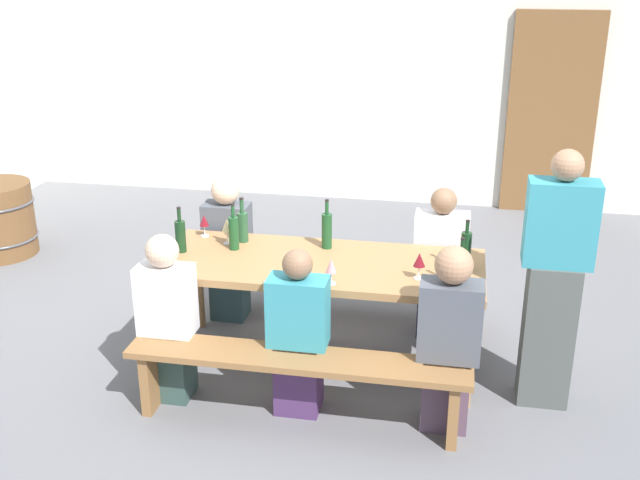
# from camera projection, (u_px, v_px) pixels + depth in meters

# --- Properties ---
(ground_plane) EXTENTS (24.00, 24.00, 0.00)m
(ground_plane) POSITION_uv_depth(u_px,v_px,m) (320.00, 362.00, 5.24)
(ground_plane) COLOR slate
(back_wall) EXTENTS (14.00, 0.20, 3.20)m
(back_wall) POSITION_uv_depth(u_px,v_px,m) (385.00, 55.00, 8.13)
(back_wall) COLOR silver
(back_wall) RESTS_ON ground
(wooden_door) EXTENTS (0.90, 0.06, 2.10)m
(wooden_door) POSITION_uv_depth(u_px,v_px,m) (551.00, 115.00, 7.90)
(wooden_door) COLOR brown
(wooden_door) RESTS_ON ground
(tasting_table) EXTENTS (2.13, 0.85, 0.75)m
(tasting_table) POSITION_uv_depth(u_px,v_px,m) (320.00, 272.00, 5.00)
(tasting_table) COLOR #9E7247
(tasting_table) RESTS_ON ground
(bench_near) EXTENTS (2.03, 0.30, 0.45)m
(bench_near) POSITION_uv_depth(u_px,v_px,m) (297.00, 370.00, 4.45)
(bench_near) COLOR olive
(bench_near) RESTS_ON ground
(bench_far) EXTENTS (2.03, 0.30, 0.45)m
(bench_far) POSITION_uv_depth(u_px,v_px,m) (338.00, 273.00, 5.77)
(bench_far) COLOR olive
(bench_far) RESTS_ON ground
(wine_bottle_0) EXTENTS (0.07, 0.07, 0.32)m
(wine_bottle_0) POSITION_uv_depth(u_px,v_px,m) (234.00, 232.00, 5.13)
(wine_bottle_0) COLOR #194723
(wine_bottle_0) RESTS_ON tasting_table
(wine_bottle_1) EXTENTS (0.08, 0.08, 0.32)m
(wine_bottle_1) POSITION_uv_depth(u_px,v_px,m) (242.00, 226.00, 5.27)
(wine_bottle_1) COLOR #234C2D
(wine_bottle_1) RESTS_ON tasting_table
(wine_bottle_2) EXTENTS (0.07, 0.07, 0.31)m
(wine_bottle_2) POSITION_uv_depth(u_px,v_px,m) (461.00, 269.00, 4.57)
(wine_bottle_2) COLOR #143319
(wine_bottle_2) RESTS_ON tasting_table
(wine_bottle_3) EXTENTS (0.07, 0.07, 0.32)m
(wine_bottle_3) POSITION_uv_depth(u_px,v_px,m) (180.00, 236.00, 5.09)
(wine_bottle_3) COLOR #143319
(wine_bottle_3) RESTS_ON tasting_table
(wine_bottle_4) EXTENTS (0.07, 0.07, 0.35)m
(wine_bottle_4) POSITION_uv_depth(u_px,v_px,m) (327.00, 230.00, 5.15)
(wine_bottle_4) COLOR #194723
(wine_bottle_4) RESTS_ON tasting_table
(wine_bottle_5) EXTENTS (0.07, 0.07, 0.33)m
(wine_bottle_5) POSITION_uv_depth(u_px,v_px,m) (466.00, 250.00, 4.80)
(wine_bottle_5) COLOR #143319
(wine_bottle_5) RESTS_ON tasting_table
(wine_glass_0) EXTENTS (0.07, 0.07, 0.17)m
(wine_glass_0) POSITION_uv_depth(u_px,v_px,m) (419.00, 261.00, 4.67)
(wine_glass_0) COLOR silver
(wine_glass_0) RESTS_ON tasting_table
(wine_glass_1) EXTENTS (0.07, 0.07, 0.16)m
(wine_glass_1) POSITION_uv_depth(u_px,v_px,m) (204.00, 221.00, 5.37)
(wine_glass_1) COLOR silver
(wine_glass_1) RESTS_ON tasting_table
(wine_glass_2) EXTENTS (0.07, 0.07, 0.16)m
(wine_glass_2) POSITION_uv_depth(u_px,v_px,m) (331.00, 267.00, 4.60)
(wine_glass_2) COLOR silver
(wine_glass_2) RESTS_ON tasting_table
(wine_glass_3) EXTENTS (0.07, 0.07, 0.18)m
(wine_glass_3) POSITION_uv_depth(u_px,v_px,m) (227.00, 226.00, 5.22)
(wine_glass_3) COLOR silver
(wine_glass_3) RESTS_ON tasting_table
(seated_guest_near_0) EXTENTS (0.34, 0.24, 1.09)m
(seated_guest_near_0) POSITION_uv_depth(u_px,v_px,m) (168.00, 321.00, 4.67)
(seated_guest_near_0) COLOR #304945
(seated_guest_near_0) RESTS_ON ground
(seated_guest_near_1) EXTENTS (0.36, 0.24, 1.05)m
(seated_guest_near_1) POSITION_uv_depth(u_px,v_px,m) (298.00, 337.00, 4.54)
(seated_guest_near_1) COLOR #492C5A
(seated_guest_near_1) RESTS_ON ground
(seated_guest_near_2) EXTENTS (0.36, 0.24, 1.14)m
(seated_guest_near_2) POSITION_uv_depth(u_px,v_px,m) (449.00, 342.00, 4.37)
(seated_guest_near_2) COLOR #533F54
(seated_guest_near_2) RESTS_ON ground
(seated_guest_far_0) EXTENTS (0.34, 0.24, 1.12)m
(seated_guest_far_0) POSITION_uv_depth(u_px,v_px,m) (228.00, 251.00, 5.71)
(seated_guest_far_0) COLOR #2D4A50
(seated_guest_far_0) RESTS_ON ground
(seated_guest_far_1) EXTENTS (0.38, 0.24, 1.12)m
(seated_guest_far_1) POSITION_uv_depth(u_px,v_px,m) (440.00, 268.00, 5.44)
(seated_guest_far_1) COLOR #2E2E53
(seated_guest_far_1) RESTS_ON ground
(standing_host) EXTENTS (0.40, 0.24, 1.62)m
(standing_host) POSITION_uv_depth(u_px,v_px,m) (553.00, 286.00, 4.54)
(standing_host) COLOR #4C514E
(standing_host) RESTS_ON ground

